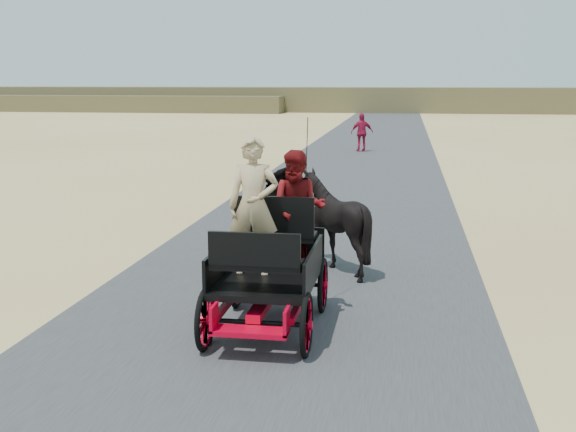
# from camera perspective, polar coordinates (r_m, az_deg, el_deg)

# --- Properties ---
(ground) EXTENTS (140.00, 140.00, 0.00)m
(ground) POSITION_cam_1_polar(r_m,az_deg,el_deg) (11.33, 0.28, -5.79)
(ground) COLOR tan
(road) EXTENTS (6.00, 140.00, 0.01)m
(road) POSITION_cam_1_polar(r_m,az_deg,el_deg) (11.33, 0.28, -5.76)
(road) COLOR #38383A
(road) RESTS_ON ground
(ridge_far) EXTENTS (140.00, 6.00, 2.40)m
(ridge_far) POSITION_cam_1_polar(r_m,az_deg,el_deg) (72.78, 7.98, 9.09)
(ridge_far) COLOR brown
(ridge_far) RESTS_ON ground
(ridge_near) EXTENTS (40.00, 4.00, 1.60)m
(ridge_near) POSITION_cam_1_polar(r_m,az_deg,el_deg) (75.72, -15.71, 8.55)
(ridge_near) COLOR brown
(ridge_near) RESTS_ON ground
(carriage) EXTENTS (1.30, 2.40, 0.72)m
(carriage) POSITION_cam_1_polar(r_m,az_deg,el_deg) (9.54, -1.55, -6.75)
(carriage) COLOR black
(carriage) RESTS_ON ground
(horse_left) EXTENTS (0.91, 2.01, 1.70)m
(horse_left) POSITION_cam_1_polar(r_m,az_deg,el_deg) (12.38, -1.48, -0.33)
(horse_left) COLOR black
(horse_left) RESTS_ON ground
(horse_right) EXTENTS (1.37, 1.54, 1.70)m
(horse_right) POSITION_cam_1_polar(r_m,az_deg,el_deg) (12.22, 3.60, -0.48)
(horse_right) COLOR black
(horse_right) RESTS_ON ground
(driver_man) EXTENTS (0.66, 0.43, 1.80)m
(driver_man) POSITION_cam_1_polar(r_m,az_deg,el_deg) (9.32, -2.74, 0.81)
(driver_man) COLOR tan
(driver_man) RESTS_ON carriage
(passenger_woman) EXTENTS (0.77, 0.60, 1.58)m
(passenger_woman) POSITION_cam_1_polar(r_m,az_deg,el_deg) (9.79, 0.80, 0.64)
(passenger_woman) COLOR #660C0F
(passenger_woman) RESTS_ON carriage
(pedestrian) EXTENTS (1.09, 0.68, 1.73)m
(pedestrian) POSITION_cam_1_polar(r_m,az_deg,el_deg) (32.75, 5.86, 6.58)
(pedestrian) COLOR #9F1237
(pedestrian) RESTS_ON ground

